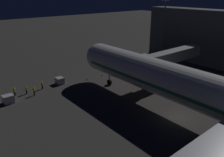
# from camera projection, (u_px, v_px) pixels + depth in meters

# --- Properties ---
(ground_plane) EXTENTS (320.00, 320.00, 0.00)m
(ground_plane) POSITION_uv_depth(u_px,v_px,m) (179.00, 117.00, 37.01)
(ground_plane) COLOR #383533
(jet_bridge) EXTENTS (19.79, 3.40, 7.12)m
(jet_bridge) POSITION_uv_depth(u_px,v_px,m) (167.00, 58.00, 49.66)
(jet_bridge) COLOR #9E9E99
(jet_bridge) RESTS_ON ground_plane
(apron_floodlight_mast) EXTENTS (2.90, 0.50, 17.25)m
(apron_floodlight_mast) POSITION_uv_depth(u_px,v_px,m) (164.00, 25.00, 66.09)
(apron_floodlight_mast) COLOR #59595E
(apron_floodlight_mast) RESTS_ON ground_plane
(baggage_container_near_belt) EXTENTS (1.87, 1.56, 1.52)m
(baggage_container_near_belt) POSITION_uv_depth(u_px,v_px,m) (8.00, 99.00, 41.51)
(baggage_container_near_belt) COLOR #B7BABF
(baggage_container_near_belt) RESTS_ON ground_plane
(baggage_container_mid_row) EXTENTS (1.53, 1.78, 1.43)m
(baggage_container_mid_row) POSITION_uv_depth(u_px,v_px,m) (60.00, 81.00, 50.21)
(baggage_container_mid_row) COLOR #B7BABF
(baggage_container_mid_row) RESTS_ON ground_plane
(ground_crew_by_belt_loader) EXTENTS (0.40, 0.40, 1.77)m
(ground_crew_by_belt_loader) POSITION_uv_depth(u_px,v_px,m) (14.00, 91.00, 44.38)
(ground_crew_by_belt_loader) COLOR black
(ground_crew_by_belt_loader) RESTS_ON ground_plane
(ground_crew_marshaller_fwd) EXTENTS (0.40, 0.40, 1.67)m
(ground_crew_marshaller_fwd) POSITION_uv_depth(u_px,v_px,m) (42.00, 85.00, 47.47)
(ground_crew_marshaller_fwd) COLOR black
(ground_crew_marshaller_fwd) RESTS_ON ground_plane
(ground_crew_under_port_wing) EXTENTS (0.40, 0.40, 1.77)m
(ground_crew_under_port_wing) POSITION_uv_depth(u_px,v_px,m) (26.00, 89.00, 45.17)
(ground_crew_under_port_wing) COLOR black
(ground_crew_under_port_wing) RESTS_ON ground_plane
(ground_crew_by_tug) EXTENTS (0.40, 0.40, 1.81)m
(ground_crew_by_tug) POSITION_uv_depth(u_px,v_px,m) (34.00, 91.00, 44.47)
(ground_crew_by_tug) COLOR black
(ground_crew_by_tug) RESTS_ON ground_plane
(traffic_cone_nose_port) EXTENTS (0.36, 0.36, 0.55)m
(traffic_cone_nose_port) POSITION_uv_depth(u_px,v_px,m) (102.00, 75.00, 55.09)
(traffic_cone_nose_port) COLOR orange
(traffic_cone_nose_port) RESTS_ON ground_plane
(traffic_cone_nose_starboard) EXTENTS (0.36, 0.36, 0.55)m
(traffic_cone_nose_starboard) POSITION_uv_depth(u_px,v_px,m) (87.00, 79.00, 52.47)
(traffic_cone_nose_starboard) COLOR orange
(traffic_cone_nose_starboard) RESTS_ON ground_plane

